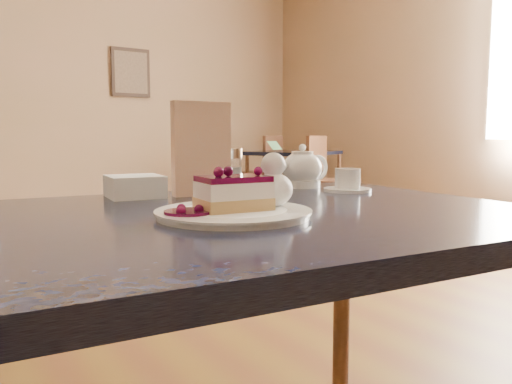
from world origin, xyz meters
TOP-DOWN VIEW (x-y plane):
  - main_table at (0.19, 0.10)m, footprint 1.27×0.92m
  - dessert_plate at (0.18, 0.05)m, footprint 0.26×0.26m
  - cheesecake_slice at (0.18, 0.05)m, footprint 0.13×0.10m
  - whipped_cream at (0.27, 0.05)m, footprint 0.07×0.07m
  - berry_sauce at (0.10, 0.05)m, footprint 0.08×0.08m
  - tea_set at (0.60, 0.34)m, footprint 0.20×0.26m
  - menu_card at (0.29, 0.36)m, footprint 0.14×0.04m
  - sugar_shaker at (0.38, 0.38)m, footprint 0.06×0.06m
  - napkin_stack at (0.14, 0.41)m, footprint 0.13×0.13m
  - bg_table_far_right at (3.12, 3.63)m, footprint 1.17×1.73m

SIDE VIEW (x-z plane):
  - bg_table_far_right at x=3.12m, z-range -0.51..0.64m
  - main_table at x=0.19m, z-range 0.29..1.04m
  - dessert_plate at x=0.18m, z-range 0.74..0.75m
  - berry_sauce at x=0.10m, z-range 0.75..0.76m
  - napkin_stack at x=0.14m, z-range 0.74..0.79m
  - cheesecake_slice at x=0.18m, z-range 0.75..0.81m
  - tea_set at x=0.60m, z-range 0.73..0.84m
  - whipped_cream at x=0.27m, z-range 0.75..0.82m
  - sugar_shaker at x=0.38m, z-range 0.74..0.85m
  - menu_card at x=0.29m, z-range 0.74..0.96m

